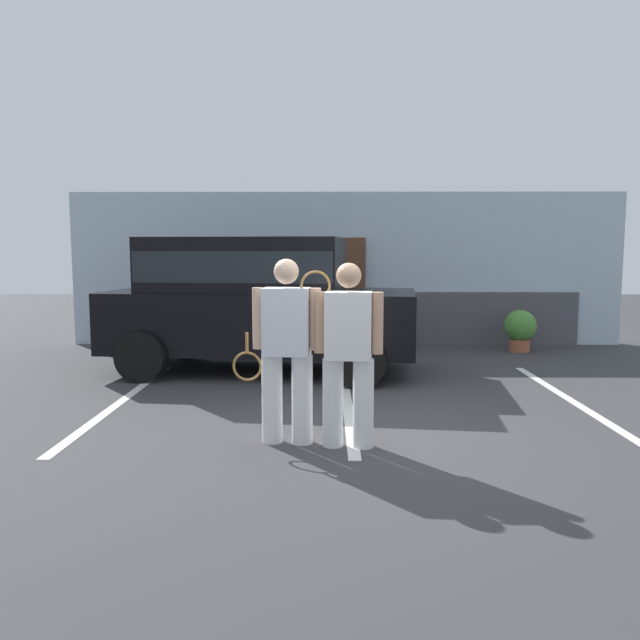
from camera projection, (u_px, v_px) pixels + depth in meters
ground_plane at (365, 437)px, 6.27m from camera, size 40.00×40.00×0.00m
parking_stripe_0 at (122, 400)px, 7.79m from camera, size 0.12×4.40×0.01m
parking_stripe_1 at (347, 401)px, 7.76m from camera, size 0.12×4.40×0.01m
parking_stripe_2 at (573, 402)px, 7.73m from camera, size 0.12×4.40×0.01m
house_frontage at (346, 273)px, 12.34m from camera, size 10.76×0.40×2.98m
parked_suv at (255, 297)px, 9.52m from camera, size 4.79×2.58×2.05m
tennis_player_man at (286, 349)px, 6.01m from camera, size 0.91×0.32×1.79m
tennis_player_woman at (348, 352)px, 5.88m from camera, size 0.78×0.32×1.75m
potted_plant_by_porch at (520, 329)px, 11.48m from camera, size 0.58×0.58×0.77m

